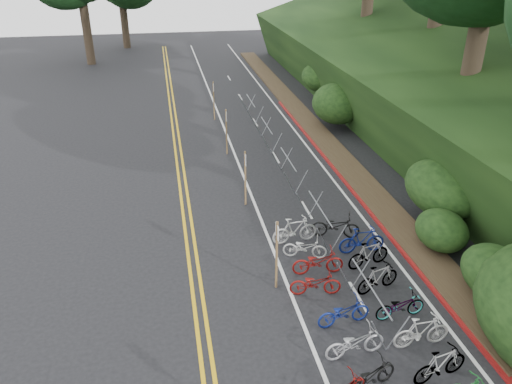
# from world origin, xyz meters

# --- Properties ---
(road_markings) EXTENTS (7.47, 80.00, 0.01)m
(road_markings) POSITION_xyz_m (0.63, 10.10, 0.00)
(road_markings) COLOR gold
(road_markings) RESTS_ON ground
(red_curb) EXTENTS (0.25, 28.00, 0.10)m
(red_curb) POSITION_xyz_m (5.70, 12.00, 0.05)
(red_curb) COLOR maroon
(red_curb) RESTS_ON ground
(embankment) EXTENTS (14.30, 48.14, 9.11)m
(embankment) POSITION_xyz_m (12.96, 19.04, 2.57)
(embankment) COLOR black
(embankment) RESTS_ON ground
(bike_racks_rest) EXTENTS (1.14, 23.00, 1.17)m
(bike_racks_rest) POSITION_xyz_m (3.00, 13.00, 0.85)
(bike_racks_rest) COLOR gray
(bike_racks_rest) RESTS_ON ground
(signposts_rest) EXTENTS (0.08, 18.40, 2.50)m
(signposts_rest) POSITION_xyz_m (0.60, 14.00, 1.43)
(signposts_rest) COLOR brown
(signposts_rest) RESTS_ON ground
(bike_valet) EXTENTS (3.35, 12.60, 1.09)m
(bike_valet) POSITION_xyz_m (2.94, 2.43, 0.48)
(bike_valet) COLOR #9E9EA3
(bike_valet) RESTS_ON ground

